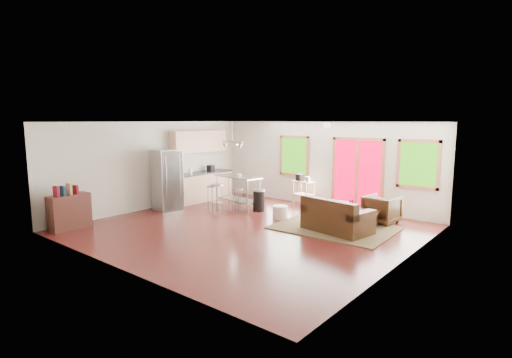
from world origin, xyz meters
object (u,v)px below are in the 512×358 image
Objects in this scene: rug at (335,228)px; island at (238,186)px; loveseat at (336,219)px; armchair at (382,208)px; coffee_table at (357,212)px; refrigerator at (167,180)px; ottoman at (337,210)px; kitchen_cart at (303,185)px.

island reaches higher than rug.
loveseat is 2.13× the size of armchair.
coffee_table is (0.15, 0.81, 0.03)m from loveseat.
rug is 1.72× the size of island.
armchair is at bearing 60.52° from rug.
loveseat is 0.94× the size of refrigerator.
ottoman is 4.96m from refrigerator.
rug is 2.82× the size of kitchen_cart.
rug is at bearing -39.91° from kitchen_cart.
kitchen_cart is (-2.20, 1.99, 0.34)m from loveseat.
refrigerator reaches higher than armchair.
kitchen_cart reaches higher than island.
kitchen_cart is (-2.70, 0.46, 0.28)m from armchair.
coffee_table is (0.34, 0.51, 0.34)m from rug.
island is (-4.09, -1.00, 0.27)m from armchair.
kitchen_cart reaches higher than loveseat.
ottoman is (-0.86, 0.55, -0.15)m from coffee_table.
coffee_table and ottoman have the same top height.
loveseat is at bearing -58.21° from rug.
refrigerator reaches higher than ottoman.
rug is 1.19m from ottoman.
rug is 5.07m from refrigerator.
loveseat is 2.99m from kitchen_cart.
island is at bearing -175.53° from coffee_table.
armchair is 0.81× the size of kitchen_cart.
refrigerator is at bearing -151.12° from ottoman.
coffee_table is at bearing -32.61° from ottoman.
loveseat is at bearing 78.27° from armchair.
rug is 2.71m from kitchen_cart.
rug is at bearing -123.63° from coffee_table.
coffee_table is at bearing 30.02° from refrigerator.
coffee_table is at bearing 4.47° from island.
refrigerator is 4.10m from kitchen_cart.
refrigerator is (-4.81, -1.31, 0.88)m from rug.
coffee_table is 1.82× the size of ottoman.
refrigerator is at bearing -164.77° from rug.
island reaches higher than loveseat.
ottoman is 1.69m from kitchen_cart.
ottoman reaches higher than rug.
rug is 3.49× the size of armchair.
kitchen_cart is at bearing 157.38° from ottoman.
rug is 0.71m from coffee_table.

